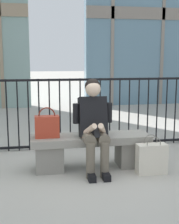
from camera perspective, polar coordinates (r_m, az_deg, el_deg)
The scene contains 6 objects.
ground_plane at distance 4.32m, azimuth 0.23°, elevation -10.06°, with size 60.00×60.00×0.00m, color #B2ADA3.
stone_bench at distance 4.24m, azimuth 0.24°, elevation -6.62°, with size 1.60×0.44×0.45m.
seated_person_with_phone at distance 4.03m, azimuth 0.81°, elevation -1.95°, with size 0.52×0.66×1.21m.
handbag_on_bench at distance 4.09m, azimuth -7.77°, elevation -2.58°, with size 0.31×0.15×0.40m.
shopping_bag at distance 4.12m, azimuth 11.29°, elevation -8.32°, with size 0.39×0.16×0.50m.
plaza_railing at distance 5.10m, azimuth -1.71°, elevation -0.20°, with size 7.33×0.04×1.15m.
Camera 1 is at (-0.73, -4.00, 1.48)m, focal length 50.01 mm.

